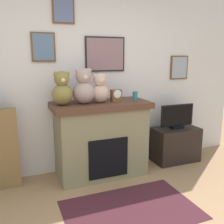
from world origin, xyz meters
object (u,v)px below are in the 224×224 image
(mantel_clock, at_px, (116,95))
(teddy_bear_grey, at_px, (62,90))
(teddy_bear_brown, at_px, (84,88))
(candle_jar, at_px, (135,96))
(teddy_bear_cream, at_px, (100,89))
(tv_stand, at_px, (175,144))
(television, at_px, (177,117))
(fireplace, at_px, (101,138))

(mantel_clock, bearing_deg, teddy_bear_grey, 179.91)
(mantel_clock, bearing_deg, teddy_bear_brown, 179.87)
(candle_jar, xyz_separation_m, teddy_bear_cream, (-0.53, -0.00, 0.11))
(tv_stand, bearing_deg, television, -90.00)
(television, distance_m, candle_jar, 0.84)
(tv_stand, bearing_deg, candle_jar, -178.67)
(candle_jar, distance_m, mantel_clock, 0.29)
(teddy_bear_brown, bearing_deg, television, 0.63)
(candle_jar, relative_size, teddy_bear_cream, 0.31)
(television, height_order, mantel_clock, mantel_clock)
(fireplace, relative_size, teddy_bear_brown, 2.83)
(candle_jar, height_order, teddy_bear_brown, teddy_bear_brown)
(television, relative_size, teddy_bear_brown, 1.22)
(mantel_clock, height_order, teddy_bear_grey, teddy_bear_grey)
(teddy_bear_cream, bearing_deg, fireplace, 54.62)
(teddy_bear_grey, xyz_separation_m, teddy_bear_brown, (0.28, -0.00, 0.02))
(mantel_clock, distance_m, teddy_bear_brown, 0.48)
(mantel_clock, bearing_deg, candle_jar, 0.33)
(candle_jar, distance_m, teddy_bear_cream, 0.54)
(candle_jar, xyz_separation_m, teddy_bear_grey, (-1.03, -0.00, 0.13))
(fireplace, relative_size, tv_stand, 1.84)
(teddy_bear_grey, relative_size, teddy_bear_cream, 1.10)
(television, relative_size, mantel_clock, 3.48)
(candle_jar, bearing_deg, tv_stand, 1.33)
(television, relative_size, teddy_bear_cream, 1.46)
(candle_jar, bearing_deg, teddy_bear_cream, -179.95)
(fireplace, bearing_deg, teddy_bear_grey, -177.98)
(television, bearing_deg, teddy_bear_cream, -179.26)
(teddy_bear_cream, bearing_deg, mantel_clock, -0.28)
(tv_stand, distance_m, teddy_bear_cream, 1.59)
(fireplace, height_order, teddy_bear_grey, teddy_bear_grey)
(fireplace, distance_m, mantel_clock, 0.64)
(tv_stand, relative_size, television, 1.26)
(tv_stand, xyz_separation_m, teddy_bear_brown, (-1.50, -0.02, 0.98))
(tv_stand, bearing_deg, teddy_bear_cream, -179.20)
(television, height_order, teddy_bear_grey, teddy_bear_grey)
(fireplace, height_order, candle_jar, candle_jar)
(tv_stand, height_order, teddy_bear_grey, teddy_bear_grey)
(television, xyz_separation_m, teddy_bear_brown, (-1.50, -0.02, 0.53))
(candle_jar, height_order, teddy_bear_cream, teddy_bear_cream)
(tv_stand, distance_m, teddy_bear_grey, 2.03)
(fireplace, height_order, teddy_bear_cream, teddy_bear_cream)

